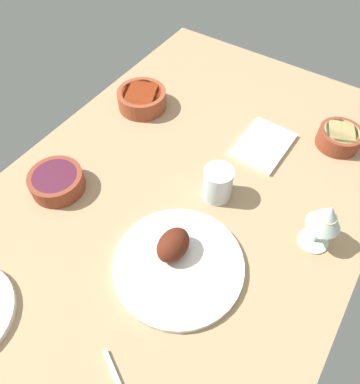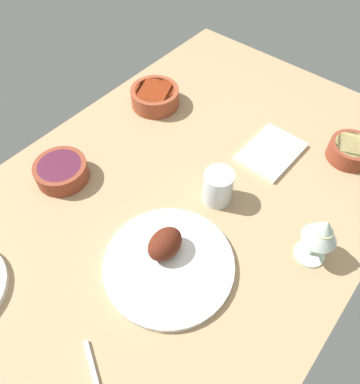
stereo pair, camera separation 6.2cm
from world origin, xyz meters
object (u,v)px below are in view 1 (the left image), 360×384
Objects in this scene: folded_napkin at (263,145)px; bowl_pasta at (339,137)px; plate_far_side at (177,261)px; wine_glass at (326,218)px; bowl_sauce at (142,99)px; water_tumbler at (218,184)px; bowl_onions at (57,181)px.

bowl_pasta is at bearing -54.23° from folded_napkin.
plate_far_side is 33.45cm from wine_glass.
bowl_pasta is at bearing -72.91° from bowl_sauce.
plate_far_side is 59.22cm from bowl_pasta.
plate_far_side is 2.43× the size of bowl_pasta.
folded_napkin is (22.44, -2.50, -4.05)cm from water_tumbler.
plate_far_side is 22.12cm from water_tumbler.
wine_glass reaches higher than water_tumbler.
bowl_onions is 41.06cm from water_tumbler.
bowl_onions is at bearing 109.15° from wine_glass.
bowl_pasta is at bearing -29.54° from water_tumbler.
bowl_sauce is 1.07× the size of wine_glass.
folded_napkin is (44.20, 0.00, -0.98)cm from plate_far_side.
folded_napkin is (4.97, -39.35, -2.45)cm from bowl_sauce.
plate_far_side reaches higher than bowl_sauce.
water_tumbler is (-17.48, -36.85, 1.60)cm from bowl_sauce.
bowl_pasta is 1.30× the size of water_tumbler.
wine_glass is at bearing -132.96° from folded_napkin.
bowl_onions is at bearing 120.17° from water_tumbler.
bowl_sauce is at bearing 97.19° from folded_napkin.
plate_far_side reaches higher than bowl_pasta.
bowl_pasta is 0.87× the size of bowl_onions.
plate_far_side is at bearing 133.84° from wine_glass.
plate_far_side reaches higher than folded_napkin.
wine_glass is 33.27cm from folded_napkin.
wine_glass reaches higher than bowl_sauce.
bowl_onions is 1.49× the size of water_tumbler.
bowl_sauce is at bearing 75.01° from wine_glass.
folded_napkin is (43.05, -37.95, -2.10)cm from bowl_onions.
bowl_pasta is at bearing 10.13° from wine_glass.
bowl_sauce is at bearing 45.08° from plate_far_side.
water_tumbler is 22.94cm from folded_napkin.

